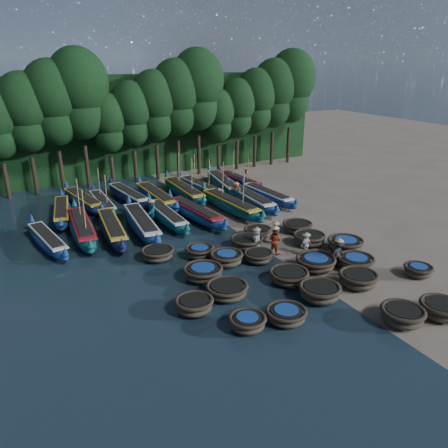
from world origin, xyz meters
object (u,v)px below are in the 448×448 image
coracle_10 (194,305)px  long_boat_8 (267,195)px  coracle_11 (227,290)px  long_boat_12 (129,196)px  coracle_16 (227,258)px  coracle_22 (247,242)px  long_boat_13 (156,197)px  long_boat_3 (142,223)px  coracle_5 (247,322)px  coracle_6 (286,315)px  coracle_4 (441,309)px  coracle_12 (289,276)px  coracle_20 (158,253)px  fisherman_3 (338,253)px  long_boat_16 (223,183)px  coracle_7 (320,292)px  fisherman_0 (257,239)px  long_boat_4 (166,216)px  long_boat_7 (250,199)px  long_boat_17 (239,181)px  fisherman_1 (275,232)px  fisherman_5 (152,212)px  long_boat_5 (195,213)px  long_boat_11 (103,203)px  fisherman_6 (237,191)px  coracle_13 (316,262)px  coracle_14 (356,262)px  coracle_23 (258,232)px  coracle_24 (297,226)px  long_boat_6 (230,205)px  long_boat_10 (83,201)px  coracle_9 (418,270)px  coracle_21 (200,251)px  coracle_15 (203,272)px  long_boat_9 (62,212)px  coracle_3 (402,315)px  long_boat_15 (200,187)px  coracle_19 (345,244)px  coracle_18 (309,238)px  fisherman_2 (275,240)px  long_boat_14 (184,191)px

coracle_10 → long_boat_8: (12.86, 13.01, 0.09)m
coracle_11 → long_boat_12: long_boat_12 is taller
coracle_16 → coracle_22: bearing=33.2°
long_boat_13 → long_boat_3: bearing=-120.9°
coracle_5 → coracle_6: coracle_5 is taller
coracle_4 → coracle_12: size_ratio=0.81×
coracle_20 → fisherman_3: size_ratio=1.04×
long_boat_16 → coracle_7: bearing=-94.7°
coracle_7 → fisherman_0: bearing=86.7°
long_boat_4 → long_boat_7: 7.63m
fisherman_3 → long_boat_17: bearing=63.2°
fisherman_1 → fisherman_5: size_ratio=0.89×
coracle_16 → long_boat_5: long_boat_5 is taller
long_boat_11 → fisherman_6: 11.18m
long_boat_3 → long_boat_5: bearing=10.0°
coracle_13 → coracle_14: coracle_13 is taller
long_boat_5 → coracle_23: bearing=-72.4°
fisherman_5 → coracle_24: bearing=83.3°
coracle_5 → long_boat_6: size_ratio=0.20×
coracle_5 → coracle_13: 7.41m
coracle_24 → long_boat_10: (-12.18, 12.84, 0.15)m
coracle_13 → fisherman_5: 13.08m
coracle_9 → coracle_21: 12.70m
coracle_11 → long_boat_8: (10.77, 12.47, 0.11)m
coracle_15 → long_boat_11: long_boat_11 is taller
coracle_9 → fisherman_3: 4.46m
coracle_14 → long_boat_6: size_ratio=0.24×
long_boat_3 → long_boat_9: size_ratio=1.16×
long_boat_11 → coracle_3: bearing=-69.7°
long_boat_3 → long_boat_6: bearing=10.4°
coracle_6 → long_boat_6: bearing=70.3°
coracle_10 → long_boat_10: (-1.35, 18.95, 0.11)m
coracle_7 → coracle_20: size_ratio=1.07×
coracle_5 → fisherman_3: fisherman_3 is taller
long_boat_7 → long_boat_15: long_boat_15 is taller
long_boat_4 → long_boat_5: size_ratio=0.96×
coracle_4 → coracle_20: 15.66m
coracle_19 → coracle_21: bearing=158.2°
coracle_18 → coracle_24: bearing=71.7°
coracle_6 → long_boat_10: size_ratio=0.24×
coracle_6 → fisherman_2: size_ratio=1.00×
coracle_21 → coracle_24: 7.95m
coracle_19 → long_boat_9: long_boat_9 is taller
coracle_11 → coracle_23: (5.72, 6.04, -0.03)m
coracle_12 → long_boat_10: size_ratio=0.33×
long_boat_14 → coracle_13: bearing=-84.8°
fisherman_6 → coracle_18: bearing=27.1°
coracle_22 → long_boat_10: bearing=118.7°
coracle_4 → coracle_10: size_ratio=1.08×
coracle_10 → fisherman_0: (6.45, 4.59, 0.42)m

